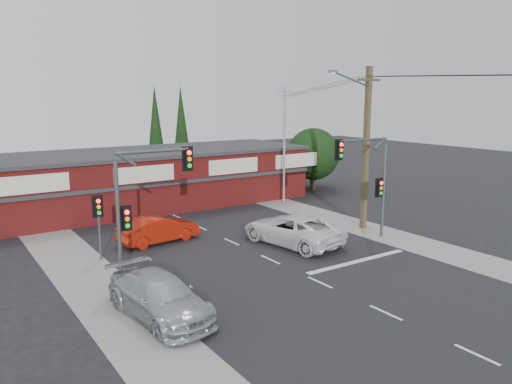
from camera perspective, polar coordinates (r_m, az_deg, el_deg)
ground at (r=24.85m, az=3.26°, el=-8.47°), size 120.00×120.00×0.00m
road_strip at (r=28.79m, az=-2.78°, el=-5.72°), size 14.00×70.00×0.01m
verge_left at (r=25.69m, az=-19.42°, el=-8.42°), size 3.00×70.00×0.02m
verge_right at (r=33.80m, az=9.67°, el=-3.34°), size 3.00×70.00×0.02m
stop_line at (r=25.99m, az=11.51°, el=-7.77°), size 6.50×0.35×0.01m
white_suv at (r=28.27m, az=4.16°, el=-4.27°), size 3.81×6.53×1.71m
silver_suv at (r=19.54m, az=-10.98°, el=-11.67°), size 2.79×5.72×1.60m
red_sedan at (r=29.08m, az=-11.05°, el=-4.18°), size 4.84×2.18×1.54m
lane_dashes at (r=22.92m, az=7.32°, el=-10.20°), size 0.12×32.30×0.01m
shop_building at (r=38.50m, az=-13.36°, el=1.48°), size 27.30×8.40×4.22m
tree_cluster at (r=45.01m, az=6.38°, el=4.01°), size 5.90×5.10×5.50m
conifer_near at (r=46.27m, az=-11.40°, el=7.27°), size 1.80×1.80×9.25m
conifer_far at (r=49.51m, az=-8.53°, el=7.58°), size 1.80×1.80×9.25m
traffic_mast_left at (r=22.49m, az=-12.99°, el=-0.42°), size 3.77×0.27×5.97m
traffic_mast_right at (r=29.13m, az=12.97°, el=2.15°), size 3.96×0.27×5.97m
pedestal_signal at (r=26.29m, az=-17.57°, el=-2.43°), size 0.55×0.27×3.38m
utility_pole at (r=31.40m, az=12.33°, el=5.46°), size 4.38×0.59×10.00m
steel_pole at (r=38.61m, az=3.26°, el=5.63°), size 1.20×0.16×9.00m
power_lines at (r=27.88m, az=21.07°, el=11.85°), size 2.01×29.00×1.22m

